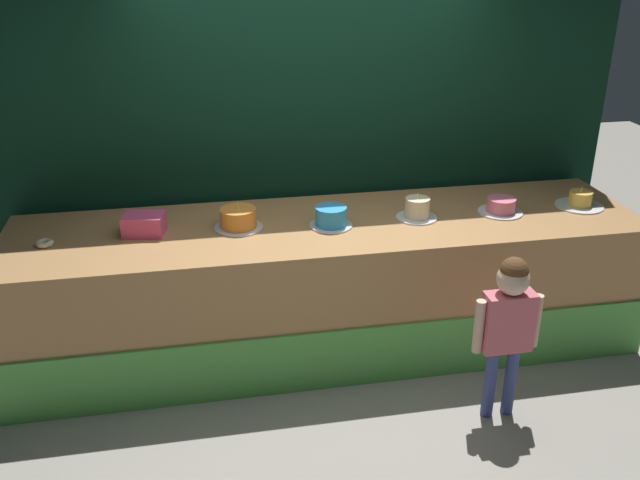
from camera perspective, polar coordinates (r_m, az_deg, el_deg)
The scene contains 11 objects.
ground_plane at distance 4.65m, azimuth 2.01°, elevation -11.92°, with size 12.00×12.00×0.00m, color gray.
stage_platform at distance 4.84m, azimuth 0.73°, elevation -3.78°, with size 4.28×1.08×0.95m.
curtain_backdrop at distance 5.08m, azimuth -0.64°, elevation 8.78°, with size 4.59×0.08×2.78m, color black.
child_figure at distance 4.17m, azimuth 15.35°, elevation -6.15°, with size 0.41×0.19×1.07m.
pink_box at distance 4.58m, azimuth -14.39°, elevation 1.28°, with size 0.26×0.19×0.13m, color #ED4E81.
donut at distance 4.62m, azimuth -21.87°, elevation -0.24°, with size 0.11×0.11×0.04m, color beige.
cake_far_left at distance 4.56m, azimuth -6.79°, elevation 1.75°, with size 0.32×0.32×0.19m.
cake_left at distance 4.56m, azimuth 0.91°, elevation 1.90°, with size 0.29×0.29×0.14m.
cake_center at distance 4.74m, azimuth 8.06°, elevation 2.55°, with size 0.28×0.28×0.19m.
cake_right at distance 4.95m, azimuth 14.78°, elevation 2.72°, with size 0.31×0.31×0.11m.
cake_far_right at distance 5.25m, azimuth 20.76°, elevation 3.08°, with size 0.33×0.33×0.15m.
Camera 1 is at (-0.86, -3.67, 2.73)m, focal length 38.58 mm.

